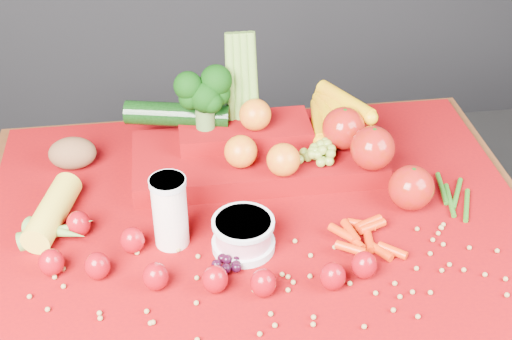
{
  "coord_description": "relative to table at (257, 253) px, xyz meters",
  "views": [
    {
      "loc": [
        -0.15,
        -1.07,
        1.64
      ],
      "look_at": [
        0.0,
        0.02,
        0.85
      ],
      "focal_mm": 50.0,
      "sensor_mm": 36.0,
      "label": 1
    }
  ],
  "objects": [
    {
      "name": "red_cloth",
      "position": [
        0.0,
        0.0,
        0.1
      ],
      "size": [
        1.05,
        0.75,
        0.01
      ],
      "primitive_type": "cube",
      "color": "#7B0404",
      "rests_on": "table"
    },
    {
      "name": "baby_carrot_pile",
      "position": [
        0.19,
        -0.11,
        0.12
      ],
      "size": [
        0.17,
        0.17,
        0.03
      ],
      "primitive_type": null,
      "color": "red",
      "rests_on": "red_cloth"
    },
    {
      "name": "dark_grape_cluster",
      "position": [
        -0.08,
        -0.15,
        0.12
      ],
      "size": [
        0.06,
        0.05,
        0.03
      ],
      "primitive_type": null,
      "color": "black",
      "rests_on": "red_cloth"
    },
    {
      "name": "table",
      "position": [
        0.0,
        0.0,
        0.0
      ],
      "size": [
        1.1,
        0.8,
        0.75
      ],
      "color": "#3D220D",
      "rests_on": "ground"
    },
    {
      "name": "corn_ear",
      "position": [
        -0.38,
        -0.01,
        0.13
      ],
      "size": [
        0.22,
        0.25,
        0.06
      ],
      "rotation": [
        0.0,
        0.0,
        1.31
      ],
      "color": "yellow",
      "rests_on": "red_cloth"
    },
    {
      "name": "milk_glass",
      "position": [
        -0.17,
        -0.06,
        0.18
      ],
      "size": [
        0.07,
        0.07,
        0.14
      ],
      "rotation": [
        0.0,
        0.0,
        0.15
      ],
      "color": "white",
      "rests_on": "red_cloth"
    },
    {
      "name": "soybean_scatter",
      "position": [
        0.0,
        -0.2,
        0.11
      ],
      "size": [
        0.84,
        0.24,
        0.01
      ],
      "primitive_type": null,
      "color": "olive",
      "rests_on": "red_cloth"
    },
    {
      "name": "potato",
      "position": [
        -0.37,
        0.21,
        0.14
      ],
      "size": [
        0.1,
        0.07,
        0.07
      ],
      "primitive_type": "ellipsoid",
      "color": "brown",
      "rests_on": "red_cloth"
    },
    {
      "name": "yogurt_bowl",
      "position": [
        -0.04,
        -0.1,
        0.14
      ],
      "size": [
        0.12,
        0.12,
        0.06
      ],
      "rotation": [
        0.0,
        0.0,
        -0.32
      ],
      "color": "silver",
      "rests_on": "red_cloth"
    },
    {
      "name": "strawberry_scatter",
      "position": [
        -0.15,
        -0.14,
        0.13
      ],
      "size": [
        0.58,
        0.28,
        0.06
      ],
      "color": "maroon",
      "rests_on": "red_cloth"
    },
    {
      "name": "produce_mound",
      "position": [
        0.06,
        0.15,
        0.17
      ],
      "size": [
        0.6,
        0.37,
        0.27
      ],
      "color": "#7B0404",
      "rests_on": "red_cloth"
    },
    {
      "name": "green_bean_pile",
      "position": [
        0.4,
        -0.01,
        0.11
      ],
      "size": [
        0.14,
        0.12,
        0.01
      ],
      "primitive_type": null,
      "color": "#225B14",
      "rests_on": "red_cloth"
    }
  ]
}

